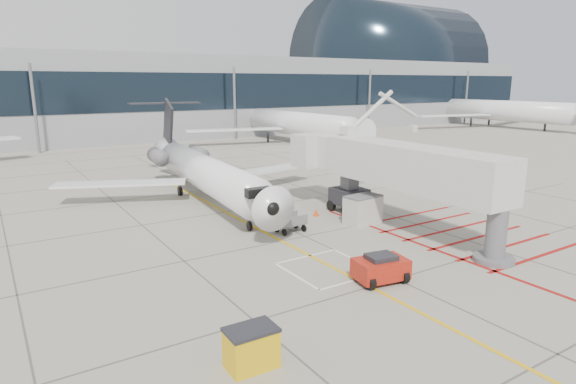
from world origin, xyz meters
TOP-DOWN VIEW (x-y plane):
  - ground_plane at (0.00, 0.00)m, footprint 260.00×260.00m
  - regional_jet at (-1.73, 13.88)m, footprint 26.03×31.54m
  - jet_bridge at (6.19, 1.30)m, footprint 8.97×18.79m
  - pushback_tug at (-0.90, -3.79)m, footprint 2.75×1.97m
  - spill_bin at (-9.62, -6.76)m, footprint 1.71×1.16m
  - baggage_cart at (-0.27, 5.31)m, footprint 1.98×1.29m
  - ground_power_unit at (4.97, 4.24)m, footprint 2.62×1.69m
  - cone_nose at (-2.15, 7.30)m, footprint 0.35×0.35m
  - cone_side at (3.40, 7.53)m, footprint 0.40×0.40m
  - terminal_building at (10.00, 70.00)m, footprint 180.00×28.00m
  - terminal_glass_band at (10.00, 55.95)m, footprint 180.00×0.10m
  - terminal_dome at (70.00, 70.00)m, footprint 40.00×28.00m
  - bg_aircraft_c at (25.59, 46.00)m, footprint 33.21×36.90m
  - bg_aircraft_e at (77.76, 46.00)m, footprint 38.06×42.29m

SIDE VIEW (x-z plane):
  - ground_plane at x=0.00m, z-range 0.00..0.00m
  - cone_nose at x=-2.15m, z-range 0.00..0.49m
  - cone_side at x=3.40m, z-range 0.00..0.56m
  - baggage_cart at x=-0.27m, z-range 0.00..1.22m
  - spill_bin at x=-9.62m, z-range 0.00..1.46m
  - pushback_tug at x=-0.90m, z-range 0.00..1.48m
  - ground_power_unit at x=4.97m, z-range 0.00..1.98m
  - jet_bridge at x=6.19m, z-range 0.00..7.50m
  - regional_jet at x=-1.73m, z-range 0.00..7.73m
  - bg_aircraft_c at x=25.59m, z-range 0.00..11.07m
  - bg_aircraft_e at x=77.76m, z-range 0.00..12.69m
  - terminal_building at x=10.00m, z-range 0.00..14.00m
  - terminal_glass_band at x=10.00m, z-range 5.00..11.00m
  - terminal_dome at x=70.00m, z-range 0.00..28.00m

